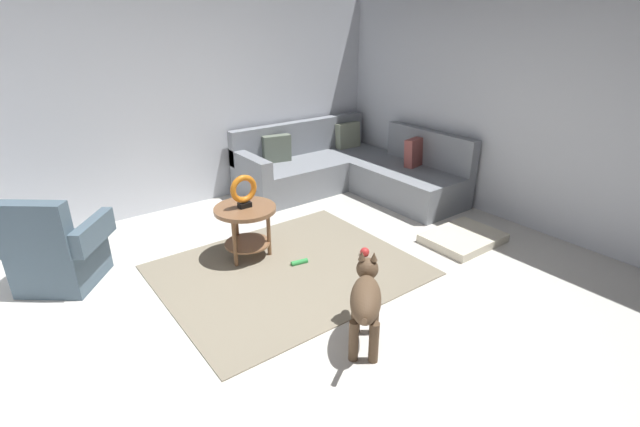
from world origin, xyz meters
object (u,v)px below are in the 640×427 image
armchair (56,253)px  dog_bed_mat (463,238)px  dog_toy_rope (299,262)px  sectional_couch (348,171)px  dog_toy_ball (365,252)px  side_table (246,219)px  dog (366,299)px  torus_sculpture (244,191)px

armchair → dog_bed_mat: armchair is taller
dog_toy_rope → sectional_couch: bearing=37.1°
armchair → dog_toy_rope: size_ratio=5.99×
dog_bed_mat → dog_toy_ball: bearing=159.5°
side_table → sectional_couch: bearing=22.6°
side_table → dog: bearing=-88.1°
dog_bed_mat → dog: (-1.95, -0.58, 0.33)m
dog → dog_toy_ball: (0.89, 0.98, -0.33)m
side_table → dog_toy_ball: size_ratio=6.42×
sectional_couch → torus_sculpture: size_ratio=6.90×
dog_bed_mat → dog: dog is taller
dog_toy_ball → dog_toy_rope: (-0.62, 0.25, -0.02)m
armchair → side_table: (1.59, -0.54, 0.09)m
torus_sculpture → side_table: bearing=-96.2°
side_table → dog_bed_mat: side_table is taller
dog_toy_ball → dog_toy_rope: 0.68m
sectional_couch → dog_toy_rope: bearing=-142.9°
torus_sculpture → dog_bed_mat: (2.00, -1.10, -0.67)m
sectional_couch → dog_toy_rope: (-1.70, -1.28, -0.27)m
sectional_couch → dog_bed_mat: (-0.01, -1.93, -0.25)m
torus_sculpture → dog_toy_ball: 1.35m
armchair → dog_bed_mat: bearing=14.1°
armchair → dog: (1.65, -2.22, 0.05)m
dog → dog_toy_ball: 1.37m
dog_toy_rope → dog: bearing=-102.2°
side_table → torus_sculpture: torus_sculpture is taller
armchair → torus_sculpture: 1.72m
torus_sculpture → dog_toy_rope: torus_sculpture is taller
torus_sculpture → dog_toy_rope: 0.88m
armchair → side_table: 1.68m
sectional_couch → dog_toy_ball: bearing=-124.8°
side_table → torus_sculpture: 0.29m
sectional_couch → side_table: size_ratio=3.75×
sectional_couch → dog_toy_ball: 1.89m
dog_toy_rope → armchair: bearing=152.7°
armchair → dog_bed_mat: 3.96m
dog_bed_mat → dog_toy_ball: size_ratio=8.57×
side_table → dog_bed_mat: 2.31m
dog_toy_ball → torus_sculpture: bearing=143.5°
sectional_couch → side_table: bearing=-157.4°
side_table → dog_toy_rope: (0.32, -0.45, -0.39)m
armchair → dog_toy_ball: bearing=12.6°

